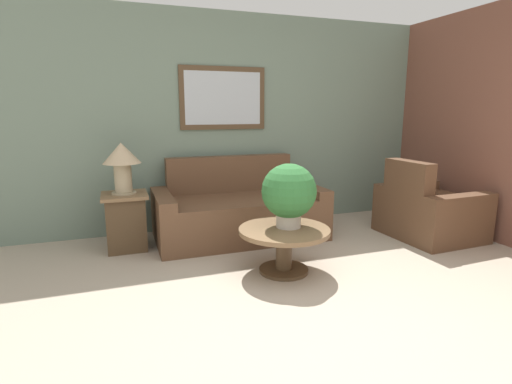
{
  "coord_description": "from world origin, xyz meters",
  "views": [
    {
      "loc": [
        -1.49,
        -2.09,
        1.46
      ],
      "look_at": [
        -0.14,
        1.72,
        0.62
      ],
      "focal_mm": 28.0,
      "sensor_mm": 36.0,
      "label": 1
    }
  ],
  "objects_px": {
    "potted_plant_on_table": "(289,193)",
    "coffee_table": "(284,240)",
    "table_lamp": "(122,160)",
    "couch_main": "(239,212)",
    "armchair": "(428,212)",
    "side_table": "(126,221)"
  },
  "relations": [
    {
      "from": "potted_plant_on_table",
      "to": "coffee_table",
      "type": "bearing_deg",
      "value": -150.88
    },
    {
      "from": "coffee_table",
      "to": "table_lamp",
      "type": "relative_size",
      "value": 1.55
    },
    {
      "from": "couch_main",
      "to": "armchair",
      "type": "relative_size",
      "value": 1.86
    },
    {
      "from": "coffee_table",
      "to": "potted_plant_on_table",
      "type": "xyz_separation_m",
      "value": [
        0.05,
        0.03,
        0.43
      ]
    },
    {
      "from": "armchair",
      "to": "couch_main",
      "type": "bearing_deg",
      "value": 68.02
    },
    {
      "from": "table_lamp",
      "to": "coffee_table",
      "type": "bearing_deg",
      "value": -40.25
    },
    {
      "from": "armchair",
      "to": "potted_plant_on_table",
      "type": "relative_size",
      "value": 1.76
    },
    {
      "from": "couch_main",
      "to": "armchair",
      "type": "bearing_deg",
      "value": -19.71
    },
    {
      "from": "side_table",
      "to": "coffee_table",
      "type": "bearing_deg",
      "value": -40.25
    },
    {
      "from": "side_table",
      "to": "potted_plant_on_table",
      "type": "xyz_separation_m",
      "value": [
        1.38,
        -1.1,
        0.43
      ]
    },
    {
      "from": "couch_main",
      "to": "table_lamp",
      "type": "height_order",
      "value": "table_lamp"
    },
    {
      "from": "side_table",
      "to": "table_lamp",
      "type": "xyz_separation_m",
      "value": [
        0.0,
        0.0,
        0.65
      ]
    },
    {
      "from": "couch_main",
      "to": "side_table",
      "type": "height_order",
      "value": "couch_main"
    },
    {
      "from": "armchair",
      "to": "potted_plant_on_table",
      "type": "height_order",
      "value": "potted_plant_on_table"
    },
    {
      "from": "table_lamp",
      "to": "potted_plant_on_table",
      "type": "bearing_deg",
      "value": -38.41
    },
    {
      "from": "armchair",
      "to": "side_table",
      "type": "bearing_deg",
      "value": 75.3
    },
    {
      "from": "couch_main",
      "to": "coffee_table",
      "type": "height_order",
      "value": "couch_main"
    },
    {
      "from": "table_lamp",
      "to": "side_table",
      "type": "bearing_deg",
      "value": 180.0
    },
    {
      "from": "side_table",
      "to": "table_lamp",
      "type": "distance_m",
      "value": 0.65
    },
    {
      "from": "side_table",
      "to": "couch_main",
      "type": "bearing_deg",
      "value": 0.48
    },
    {
      "from": "armchair",
      "to": "table_lamp",
      "type": "xyz_separation_m",
      "value": [
        -3.32,
        0.73,
        0.66
      ]
    },
    {
      "from": "potted_plant_on_table",
      "to": "table_lamp",
      "type": "bearing_deg",
      "value": 141.59
    }
  ]
}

